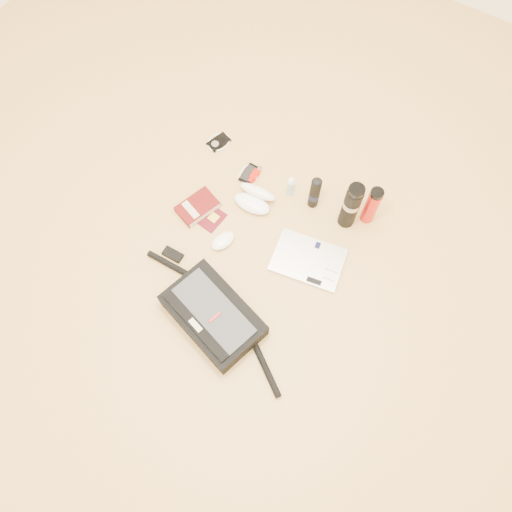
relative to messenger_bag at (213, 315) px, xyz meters
name	(u,v)px	position (x,y,z in m)	size (l,w,h in m)	color
ground	(243,262)	(-0.03, 0.29, -0.05)	(4.00, 4.00, 0.00)	tan
messenger_bag	(213,315)	(0.00, 0.00, 0.00)	(0.82, 0.36, 0.12)	black
laptop	(308,260)	(0.22, 0.44, -0.04)	(0.34, 0.27, 0.03)	silver
book	(197,207)	(-0.35, 0.41, -0.04)	(0.18, 0.21, 0.03)	#4E0B0A
passport	(212,219)	(-0.26, 0.40, -0.05)	(0.10, 0.13, 0.01)	#4A0A12
mouse	(223,241)	(-0.16, 0.32, -0.03)	(0.10, 0.14, 0.04)	white
sunglasses_case	(255,198)	(-0.14, 0.58, -0.02)	(0.19, 0.16, 0.10)	white
ipod	(219,142)	(-0.47, 0.77, -0.05)	(0.12, 0.13, 0.01)	black
phone	(249,174)	(-0.24, 0.69, -0.05)	(0.09, 0.11, 0.01)	black
inhaler	(255,174)	(-0.21, 0.70, -0.04)	(0.03, 0.10, 0.03)	#C30E00
spray_bottle	(291,187)	(-0.02, 0.71, 0.00)	(0.04, 0.04, 0.13)	#91B7C7
aerosol_can	(315,193)	(0.10, 0.71, 0.05)	(0.06, 0.06, 0.21)	black
thermos_black	(351,206)	(0.27, 0.71, 0.09)	(0.08, 0.08, 0.29)	black
thermos_red	(372,206)	(0.35, 0.77, 0.06)	(0.08, 0.08, 0.24)	red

